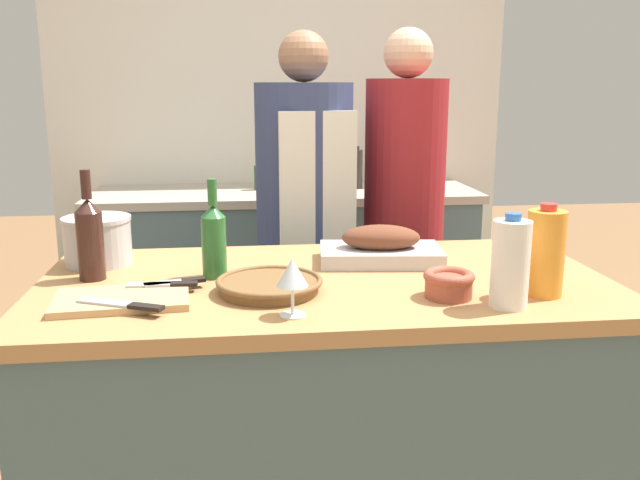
% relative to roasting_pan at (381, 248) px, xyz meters
% --- Properties ---
extents(kitchen_island, '(1.55, 0.81, 0.93)m').
position_rel_roasting_pan_xyz_m(kitchen_island, '(-0.19, -0.15, -0.50)').
color(kitchen_island, '#4C666B').
rests_on(kitchen_island, ground_plane).
extents(back_counter, '(1.93, 0.60, 0.92)m').
position_rel_roasting_pan_xyz_m(back_counter, '(-0.19, 1.48, -0.51)').
color(back_counter, '#4C666B').
rests_on(back_counter, ground_plane).
extents(back_wall, '(2.43, 0.10, 2.55)m').
position_rel_roasting_pan_xyz_m(back_wall, '(-0.19, 1.83, 0.31)').
color(back_wall, silver).
rests_on(back_wall, ground_plane).
extents(roasting_pan, '(0.38, 0.25, 0.11)m').
position_rel_roasting_pan_xyz_m(roasting_pan, '(0.00, 0.00, 0.00)').
color(roasting_pan, '#BCBCC1').
rests_on(roasting_pan, kitchen_island).
extents(wicker_basket, '(0.27, 0.27, 0.04)m').
position_rel_roasting_pan_xyz_m(wicker_basket, '(-0.34, -0.26, -0.02)').
color(wicker_basket, brown).
rests_on(wicker_basket, kitchen_island).
extents(cutting_board, '(0.33, 0.22, 0.02)m').
position_rel_roasting_pan_xyz_m(cutting_board, '(-0.70, -0.31, -0.03)').
color(cutting_board, tan).
rests_on(cutting_board, kitchen_island).
extents(stock_pot, '(0.20, 0.20, 0.17)m').
position_rel_roasting_pan_xyz_m(stock_pot, '(-0.83, 0.08, 0.03)').
color(stock_pot, '#B7B7BC').
rests_on(stock_pot, kitchen_island).
extents(mixing_bowl, '(0.13, 0.13, 0.07)m').
position_rel_roasting_pan_xyz_m(mixing_bowl, '(0.10, -0.35, -0.01)').
color(mixing_bowl, '#A84C38').
rests_on(mixing_bowl, kitchen_island).
extents(juice_jug, '(0.09, 0.09, 0.23)m').
position_rel_roasting_pan_xyz_m(juice_jug, '(0.34, -0.36, 0.07)').
color(juice_jug, orange).
rests_on(juice_jug, kitchen_island).
extents(milk_jug, '(0.09, 0.09, 0.23)m').
position_rel_roasting_pan_xyz_m(milk_jug, '(0.22, -0.44, 0.06)').
color(milk_jug, white).
rests_on(milk_jug, kitchen_island).
extents(wine_bottle_green, '(0.07, 0.07, 0.30)m').
position_rel_roasting_pan_xyz_m(wine_bottle_green, '(-0.81, -0.08, 0.07)').
color(wine_bottle_green, '#381E19').
rests_on(wine_bottle_green, kitchen_island).
extents(wine_bottle_dark, '(0.07, 0.07, 0.27)m').
position_rel_roasting_pan_xyz_m(wine_bottle_dark, '(-0.48, -0.10, 0.06)').
color(wine_bottle_dark, '#28662D').
rests_on(wine_bottle_dark, kitchen_island).
extents(wine_glass_left, '(0.07, 0.07, 0.14)m').
position_rel_roasting_pan_xyz_m(wine_glass_left, '(-0.30, -0.45, 0.06)').
color(wine_glass_left, silver).
rests_on(wine_glass_left, kitchen_island).
extents(wine_glass_right, '(0.07, 0.07, 0.13)m').
position_rel_roasting_pan_xyz_m(wine_glass_right, '(0.38, -0.09, 0.05)').
color(wine_glass_right, silver).
rests_on(wine_glass_right, kitchen_island).
extents(knife_chef, '(0.21, 0.12, 0.01)m').
position_rel_roasting_pan_xyz_m(knife_chef, '(-0.69, -0.38, -0.02)').
color(knife_chef, '#B7B7BC').
rests_on(knife_chef, cutting_board).
extents(knife_paring, '(0.16, 0.07, 0.01)m').
position_rel_roasting_pan_xyz_m(knife_paring, '(-0.58, -0.21, -0.02)').
color(knife_paring, '#B7B7BC').
rests_on(knife_paring, cutting_board).
extents(knife_bread, '(0.18, 0.04, 0.01)m').
position_rel_roasting_pan_xyz_m(knife_bread, '(-0.61, -0.23, -0.02)').
color(knife_bread, '#B7B7BC').
rests_on(knife_bread, cutting_board).
extents(stand_mixer, '(0.18, 0.14, 0.28)m').
position_rel_roasting_pan_xyz_m(stand_mixer, '(0.42, 1.56, 0.07)').
color(stand_mixer, '#B22323').
rests_on(stand_mixer, back_counter).
extents(condiment_bottle_tall, '(0.05, 0.05, 0.14)m').
position_rel_roasting_pan_xyz_m(condiment_bottle_tall, '(-0.31, 1.52, 0.01)').
color(condiment_bottle_tall, '#234C28').
rests_on(condiment_bottle_tall, back_counter).
extents(condiment_bottle_short, '(0.06, 0.06, 0.22)m').
position_rel_roasting_pan_xyz_m(condiment_bottle_short, '(0.18, 1.50, 0.05)').
color(condiment_bottle_short, '#332D28').
rests_on(condiment_bottle_short, back_counter).
extents(person_cook_aproned, '(0.38, 0.40, 1.64)m').
position_rel_roasting_pan_xyz_m(person_cook_aproned, '(-0.16, 0.69, -0.07)').
color(person_cook_aproned, beige).
rests_on(person_cook_aproned, ground_plane).
extents(person_cook_guest, '(0.32, 0.32, 1.66)m').
position_rel_roasting_pan_xyz_m(person_cook_guest, '(0.25, 0.73, -0.05)').
color(person_cook_guest, beige).
rests_on(person_cook_guest, ground_plane).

